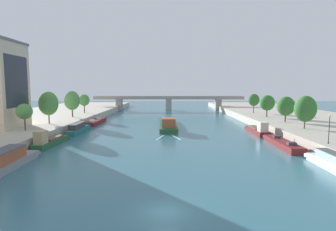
{
  "coord_description": "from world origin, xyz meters",
  "views": [
    {
      "loc": [
        0.36,
        -22.87,
        11.01
      ],
      "look_at": [
        0.0,
        49.55,
        3.5
      ],
      "focal_mm": 28.85,
      "sensor_mm": 36.0,
      "label": 1
    }
  ],
  "objects_px": {
    "tree_right_third": "(254,100)",
    "moored_boat_right_near": "(257,130)",
    "tree_left_midway": "(72,101)",
    "tree_left_past_mid": "(84,100)",
    "moored_boat_left_gap_after": "(3,162)",
    "moored_boat_left_upstream": "(50,141)",
    "tree_right_past_mid": "(286,106)",
    "moored_boat_right_downstream": "(332,162)",
    "tree_left_third": "(24,112)",
    "tree_left_far": "(48,103)",
    "moored_boat_left_second": "(96,122)",
    "moored_boat_left_downstream": "(78,129)",
    "bridge_far": "(169,101)",
    "lamppost_right_bank": "(329,128)",
    "moored_boat_right_gap_after": "(282,143)",
    "tree_right_distant": "(267,103)",
    "tree_right_far": "(305,109)",
    "barge_midriver": "(168,124)"
  },
  "relations": [
    {
      "from": "moored_boat_left_downstream",
      "to": "tree_right_distant",
      "type": "bearing_deg",
      "value": 17.56
    },
    {
      "from": "tree_left_midway",
      "to": "tree_left_past_mid",
      "type": "xyz_separation_m",
      "value": [
        -0.37,
        12.74,
        -0.48
      ]
    },
    {
      "from": "lamppost_right_bank",
      "to": "moored_boat_left_downstream",
      "type": "bearing_deg",
      "value": 154.65
    },
    {
      "from": "moored_boat_left_upstream",
      "to": "moored_boat_right_near",
      "type": "distance_m",
      "value": 45.69
    },
    {
      "from": "moored_boat_left_downstream",
      "to": "moored_boat_left_gap_after",
      "type": "bearing_deg",
      "value": -89.82
    },
    {
      "from": "tree_left_third",
      "to": "bridge_far",
      "type": "distance_m",
      "value": 80.85
    },
    {
      "from": "moored_boat_left_second",
      "to": "moored_boat_right_near",
      "type": "distance_m",
      "value": 47.0
    },
    {
      "from": "moored_boat_left_upstream",
      "to": "tree_right_third",
      "type": "height_order",
      "value": "tree_right_third"
    },
    {
      "from": "tree_left_midway",
      "to": "tree_right_distant",
      "type": "bearing_deg",
      "value": 0.05
    },
    {
      "from": "tree_left_third",
      "to": "tree_left_far",
      "type": "relative_size",
      "value": 0.71
    },
    {
      "from": "moored_boat_right_gap_after",
      "to": "moored_boat_left_second",
      "type": "bearing_deg",
      "value": 143.78
    },
    {
      "from": "tree_right_past_mid",
      "to": "tree_left_midway",
      "type": "bearing_deg",
      "value": 168.93
    },
    {
      "from": "tree_left_third",
      "to": "lamppost_right_bank",
      "type": "distance_m",
      "value": 56.51
    },
    {
      "from": "tree_left_past_mid",
      "to": "tree_left_far",
      "type": "bearing_deg",
      "value": -89.84
    },
    {
      "from": "moored_boat_left_downstream",
      "to": "bridge_far",
      "type": "xyz_separation_m",
      "value": [
        21.82,
        65.5,
        3.47
      ]
    },
    {
      "from": "lamppost_right_bank",
      "to": "bridge_far",
      "type": "bearing_deg",
      "value": 106.24
    },
    {
      "from": "moored_boat_right_gap_after",
      "to": "tree_left_midway",
      "type": "relative_size",
      "value": 1.82
    },
    {
      "from": "moored_boat_right_gap_after",
      "to": "moored_boat_left_downstream",
      "type": "bearing_deg",
      "value": 161.04
    },
    {
      "from": "moored_boat_left_gap_after",
      "to": "moored_boat_left_upstream",
      "type": "relative_size",
      "value": 1.27
    },
    {
      "from": "tree_right_past_mid",
      "to": "lamppost_right_bank",
      "type": "height_order",
      "value": "tree_right_past_mid"
    },
    {
      "from": "tree_right_distant",
      "to": "moored_boat_left_downstream",
      "type": "bearing_deg",
      "value": -162.44
    },
    {
      "from": "moored_boat_left_gap_after",
      "to": "tree_right_past_mid",
      "type": "bearing_deg",
      "value": 33.62
    },
    {
      "from": "bridge_far",
      "to": "tree_left_third",
      "type": "bearing_deg",
      "value": -111.34
    },
    {
      "from": "moored_boat_left_upstream",
      "to": "moored_boat_left_second",
      "type": "height_order",
      "value": "moored_boat_left_upstream"
    },
    {
      "from": "moored_boat_left_upstream",
      "to": "moored_boat_right_downstream",
      "type": "xyz_separation_m",
      "value": [
        44.63,
        -14.61,
        0.02
      ]
    },
    {
      "from": "moored_boat_left_upstream",
      "to": "tree_right_distant",
      "type": "height_order",
      "value": "tree_right_distant"
    },
    {
      "from": "barge_midriver",
      "to": "moored_boat_left_gap_after",
      "type": "distance_m",
      "value": 44.39
    },
    {
      "from": "tree_left_third",
      "to": "tree_left_midway",
      "type": "bearing_deg",
      "value": 89.0
    },
    {
      "from": "moored_boat_right_gap_after",
      "to": "tree_right_third",
      "type": "relative_size",
      "value": 2.14
    },
    {
      "from": "tree_left_past_mid",
      "to": "moored_boat_left_second",
      "type": "bearing_deg",
      "value": -58.61
    },
    {
      "from": "tree_right_third",
      "to": "moored_boat_right_near",
      "type": "bearing_deg",
      "value": -105.46
    },
    {
      "from": "tree_right_third",
      "to": "bridge_far",
      "type": "relative_size",
      "value": 0.09
    },
    {
      "from": "moored_boat_left_gap_after",
      "to": "tree_left_midway",
      "type": "height_order",
      "value": "tree_left_midway"
    },
    {
      "from": "moored_boat_left_second",
      "to": "tree_left_midway",
      "type": "xyz_separation_m",
      "value": [
        -6.97,
        -0.71,
        6.51
      ]
    },
    {
      "from": "moored_boat_right_near",
      "to": "tree_right_third",
      "type": "xyz_separation_m",
      "value": [
        8.44,
        30.53,
        5.76
      ]
    },
    {
      "from": "moored_boat_left_upstream",
      "to": "tree_left_past_mid",
      "type": "height_order",
      "value": "tree_left_past_mid"
    },
    {
      "from": "moored_boat_right_gap_after",
      "to": "moored_boat_left_gap_after",
      "type": "bearing_deg",
      "value": -160.79
    },
    {
      "from": "moored_boat_right_gap_after",
      "to": "tree_right_past_mid",
      "type": "relative_size",
      "value": 2.18
    },
    {
      "from": "tree_left_past_mid",
      "to": "tree_right_far",
      "type": "height_order",
      "value": "tree_right_far"
    },
    {
      "from": "tree_right_third",
      "to": "tree_right_far",
      "type": "bearing_deg",
      "value": -90.31
    },
    {
      "from": "moored_boat_right_gap_after",
      "to": "tree_right_far",
      "type": "bearing_deg",
      "value": 44.88
    },
    {
      "from": "moored_boat_right_downstream",
      "to": "tree_left_far",
      "type": "bearing_deg",
      "value": 149.69
    },
    {
      "from": "moored_boat_right_downstream",
      "to": "tree_left_far",
      "type": "distance_m",
      "value": 60.03
    },
    {
      "from": "moored_boat_left_second",
      "to": "moored_boat_right_gap_after",
      "type": "xyz_separation_m",
      "value": [
        43.52,
        -31.88,
        -0.01
      ]
    },
    {
      "from": "moored_boat_right_downstream",
      "to": "tree_left_third",
      "type": "relative_size",
      "value": 1.98
    },
    {
      "from": "moored_boat_right_near",
      "to": "tree_left_midway",
      "type": "relative_size",
      "value": 1.58
    },
    {
      "from": "tree_left_past_mid",
      "to": "tree_right_third",
      "type": "bearing_deg",
      "value": 0.33
    },
    {
      "from": "tree_left_midway",
      "to": "moored_boat_left_second",
      "type": "bearing_deg",
      "value": 5.85
    },
    {
      "from": "tree_right_distant",
      "to": "tree_left_past_mid",
      "type": "bearing_deg",
      "value": 167.89
    },
    {
      "from": "tree_left_third",
      "to": "tree_right_third",
      "type": "height_order",
      "value": "tree_right_third"
    }
  ]
}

